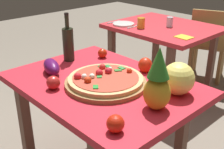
{
  "coord_description": "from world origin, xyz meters",
  "views": [
    {
      "loc": [
        1.16,
        -1.02,
        1.47
      ],
      "look_at": [
        0.04,
        0.03,
        0.79
      ],
      "focal_mm": 46.41,
      "sensor_mm": 36.0,
      "label": 1
    }
  ],
  "objects_px": {
    "dining_chair": "(209,41)",
    "bell_pepper": "(145,65)",
    "eggplant": "(52,67)",
    "knife_utensil": "(133,27)",
    "pineapple_left": "(158,82)",
    "melon": "(178,79)",
    "fork_utensil": "(114,22)",
    "wine_bottle": "(68,43)",
    "tomato_at_corner": "(53,83)",
    "display_table": "(103,97)",
    "background_table": "(163,36)",
    "napkin_folded": "(184,37)",
    "drinking_glass_water": "(170,22)",
    "tomato_beside_pepper": "(102,53)",
    "pizza_board": "(106,83)",
    "dinner_plate": "(123,24)",
    "tomato_by_bottle": "(115,124)",
    "pizza": "(105,78)",
    "drinking_glass_juice": "(141,23)"
  },
  "relations": [
    {
      "from": "dining_chair",
      "to": "bell_pepper",
      "type": "xyz_separation_m",
      "value": [
        0.47,
        -1.69,
        0.31
      ]
    },
    {
      "from": "eggplant",
      "to": "knife_utensil",
      "type": "xyz_separation_m",
      "value": [
        -0.43,
        1.21,
        -0.04
      ]
    },
    {
      "from": "pineapple_left",
      "to": "melon",
      "type": "distance_m",
      "value": 0.21
    },
    {
      "from": "fork_utensil",
      "to": "wine_bottle",
      "type": "bearing_deg",
      "value": -58.35
    },
    {
      "from": "tomato_at_corner",
      "to": "knife_utensil",
      "type": "relative_size",
      "value": 0.43
    },
    {
      "from": "display_table",
      "to": "background_table",
      "type": "bearing_deg",
      "value": 113.23
    },
    {
      "from": "wine_bottle",
      "to": "napkin_folded",
      "type": "height_order",
      "value": "wine_bottle"
    },
    {
      "from": "drinking_glass_water",
      "to": "napkin_folded",
      "type": "bearing_deg",
      "value": -34.12
    },
    {
      "from": "display_table",
      "to": "knife_utensil",
      "type": "bearing_deg",
      "value": 124.85
    },
    {
      "from": "bell_pepper",
      "to": "tomato_beside_pepper",
      "type": "xyz_separation_m",
      "value": [
        -0.38,
        -0.03,
        -0.01
      ]
    },
    {
      "from": "pizza_board",
      "to": "dinner_plate",
      "type": "height_order",
      "value": "pizza_board"
    },
    {
      "from": "wine_bottle",
      "to": "dinner_plate",
      "type": "distance_m",
      "value": 1.1
    },
    {
      "from": "dining_chair",
      "to": "tomato_by_bottle",
      "type": "xyz_separation_m",
      "value": [
        0.82,
        -2.28,
        0.3
      ]
    },
    {
      "from": "display_table",
      "to": "eggplant",
      "type": "xyz_separation_m",
      "value": [
        -0.31,
        -0.15,
        0.15
      ]
    },
    {
      "from": "knife_utensil",
      "to": "tomato_at_corner",
      "type": "bearing_deg",
      "value": -65.83
    },
    {
      "from": "display_table",
      "to": "tomato_beside_pepper",
      "type": "height_order",
      "value": "tomato_beside_pepper"
    },
    {
      "from": "tomato_beside_pepper",
      "to": "pizza",
      "type": "bearing_deg",
      "value": -39.65
    },
    {
      "from": "display_table",
      "to": "pineapple_left",
      "type": "xyz_separation_m",
      "value": [
        0.41,
        -0.01,
        0.24
      ]
    },
    {
      "from": "tomato_by_bottle",
      "to": "drinking_glass_juice",
      "type": "xyz_separation_m",
      "value": [
        -1.08,
        1.39,
        0.01
      ]
    },
    {
      "from": "drinking_glass_juice",
      "to": "napkin_folded",
      "type": "xyz_separation_m",
      "value": [
        0.48,
        0.03,
        -0.05
      ]
    },
    {
      "from": "melon",
      "to": "tomato_by_bottle",
      "type": "distance_m",
      "value": 0.49
    },
    {
      "from": "pizza_board",
      "to": "pizza",
      "type": "height_order",
      "value": "pizza"
    },
    {
      "from": "pineapple_left",
      "to": "tomato_at_corner",
      "type": "xyz_separation_m",
      "value": [
        -0.53,
        -0.25,
        -0.1
      ]
    },
    {
      "from": "napkin_folded",
      "to": "tomato_by_bottle",
      "type": "bearing_deg",
      "value": -66.84
    },
    {
      "from": "display_table",
      "to": "napkin_folded",
      "type": "relative_size",
      "value": 7.97
    },
    {
      "from": "melon",
      "to": "eggplant",
      "type": "distance_m",
      "value": 0.78
    },
    {
      "from": "background_table",
      "to": "pizza",
      "type": "bearing_deg",
      "value": -65.69
    },
    {
      "from": "tomato_beside_pepper",
      "to": "knife_utensil",
      "type": "relative_size",
      "value": 0.37
    },
    {
      "from": "pineapple_left",
      "to": "knife_utensil",
      "type": "xyz_separation_m",
      "value": [
        -1.15,
        1.07,
        -0.14
      ]
    },
    {
      "from": "pizza",
      "to": "napkin_folded",
      "type": "distance_m",
      "value": 1.17
    },
    {
      "from": "napkin_folded",
      "to": "pizza",
      "type": "bearing_deg",
      "value": -78.54
    },
    {
      "from": "dinner_plate",
      "to": "knife_utensil",
      "type": "relative_size",
      "value": 1.22
    },
    {
      "from": "pizza_board",
      "to": "eggplant",
      "type": "distance_m",
      "value": 0.38
    },
    {
      "from": "background_table",
      "to": "pineapple_left",
      "type": "height_order",
      "value": "pineapple_left"
    },
    {
      "from": "eggplant",
      "to": "bell_pepper",
      "type": "bearing_deg",
      "value": 49.45
    },
    {
      "from": "pineapple_left",
      "to": "eggplant",
      "type": "xyz_separation_m",
      "value": [
        -0.72,
        -0.14,
        -0.1
      ]
    },
    {
      "from": "dining_chair",
      "to": "tomato_beside_pepper",
      "type": "height_order",
      "value": "dining_chair"
    },
    {
      "from": "dining_chair",
      "to": "tomato_at_corner",
      "type": "relative_size",
      "value": 10.99
    },
    {
      "from": "background_table",
      "to": "tomato_beside_pepper",
      "type": "relative_size",
      "value": 15.58
    },
    {
      "from": "pizza",
      "to": "melon",
      "type": "relative_size",
      "value": 2.44
    },
    {
      "from": "tomato_by_bottle",
      "to": "napkin_folded",
      "type": "height_order",
      "value": "tomato_by_bottle"
    },
    {
      "from": "wine_bottle",
      "to": "dinner_plate",
      "type": "bearing_deg",
      "value": 114.31
    },
    {
      "from": "display_table",
      "to": "melon",
      "type": "distance_m",
      "value": 0.47
    },
    {
      "from": "background_table",
      "to": "dinner_plate",
      "type": "relative_size",
      "value": 4.67
    },
    {
      "from": "background_table",
      "to": "bell_pepper",
      "type": "bearing_deg",
      "value": -58.16
    },
    {
      "from": "melon",
      "to": "eggplant",
      "type": "bearing_deg",
      "value": -153.69
    },
    {
      "from": "background_table",
      "to": "pineapple_left",
      "type": "bearing_deg",
      "value": -53.88
    },
    {
      "from": "tomato_by_bottle",
      "to": "drinking_glass_water",
      "type": "relative_size",
      "value": 0.83
    },
    {
      "from": "drinking_glass_juice",
      "to": "dinner_plate",
      "type": "xyz_separation_m",
      "value": [
        -0.21,
        -0.03,
        -0.04
      ]
    },
    {
      "from": "dining_chair",
      "to": "fork_utensil",
      "type": "xyz_separation_m",
      "value": [
        -0.62,
        -0.92,
        0.26
      ]
    }
  ]
}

